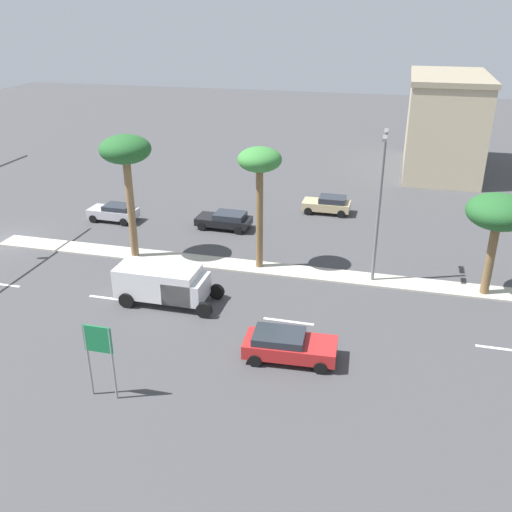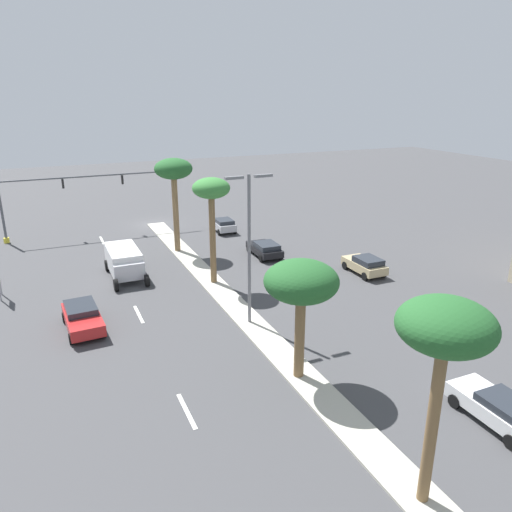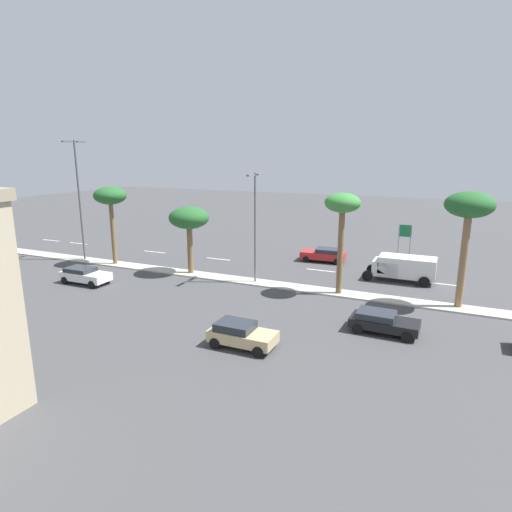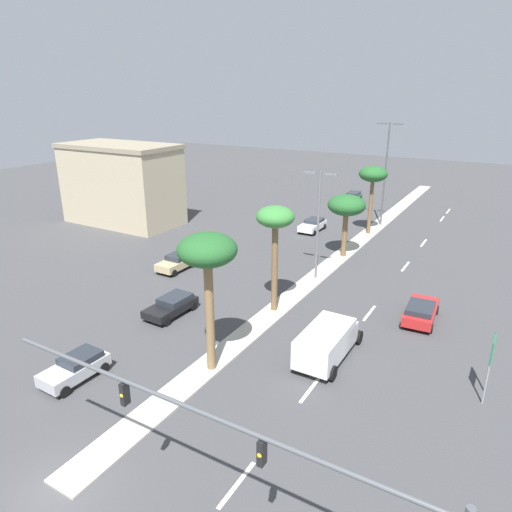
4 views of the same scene
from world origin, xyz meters
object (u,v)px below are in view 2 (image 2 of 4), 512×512
object	(u,v)px
sedan_black_leading	(265,248)
palm_tree_trailing	(174,173)
traffic_signal_gantry	(51,197)
palm_tree_outboard	(301,284)
sedan_tan_left	(365,265)
box_truck	(125,262)
palm_tree_rear	(445,332)
sedan_red_near	(82,317)
street_lamp_outboard	(249,238)
sedan_white_rear	(500,408)
sedan_silver_front	(223,224)
palm_tree_leading	(211,194)

from	to	relation	value
sedan_black_leading	palm_tree_trailing	bearing A→B (deg)	-33.33
traffic_signal_gantry	palm_tree_outboard	distance (m)	33.31
palm_tree_outboard	palm_tree_trailing	bearing A→B (deg)	-89.65
sedan_tan_left	box_truck	bearing A→B (deg)	-21.81
palm_tree_rear	sedan_red_near	bearing A→B (deg)	-62.85
palm_tree_rear	sedan_red_near	xyz separation A→B (m)	(9.64, -18.79, -5.91)
street_lamp_outboard	sedan_black_leading	bearing A→B (deg)	-119.04
sedan_white_rear	box_truck	xyz separation A→B (m)	(11.77, -24.68, 0.49)
palm_tree_rear	sedan_silver_front	xyz separation A→B (m)	(-5.75, -35.91, -5.92)
sedan_black_leading	sedan_white_rear	size ratio (longest dim) A/B	0.98
palm_tree_outboard	sedan_white_rear	distance (m)	10.14
palm_tree_trailing	box_truck	distance (m)	9.22
palm_tree_trailing	palm_tree_rear	distance (m)	31.27
palm_tree_outboard	sedan_silver_front	distance (m)	28.16
box_truck	sedan_red_near	bearing A→B (deg)	63.90
traffic_signal_gantry	palm_tree_rear	bearing A→B (deg)	104.06
sedan_black_leading	sedan_tan_left	size ratio (longest dim) A/B	1.09
palm_tree_leading	sedan_red_near	size ratio (longest dim) A/B	1.72
palm_tree_leading	box_truck	distance (m)	9.08
palm_tree_leading	sedan_white_rear	xyz separation A→B (m)	(-5.91, 20.60, -6.09)
traffic_signal_gantry	sedan_red_near	size ratio (longest dim) A/B	3.77
palm_tree_rear	sedan_red_near	size ratio (longest dim) A/B	1.67
palm_tree_rear	street_lamp_outboard	xyz separation A→B (m)	(0.08, -15.32, -1.12)
sedan_black_leading	palm_tree_leading	bearing A→B (deg)	34.28
palm_tree_outboard	sedan_red_near	xyz separation A→B (m)	(9.43, -10.05, -4.35)
sedan_black_leading	sedan_white_rear	distance (m)	24.84
palm_tree_outboard	sedan_black_leading	world-z (taller)	palm_tree_outboard
sedan_silver_front	sedan_red_near	distance (m)	23.02
sedan_black_leading	box_truck	xyz separation A→B (m)	(12.09, 0.15, 0.52)
palm_tree_trailing	sedan_white_rear	world-z (taller)	palm_tree_trailing
sedan_tan_left	sedan_white_rear	size ratio (longest dim) A/B	0.90
sedan_silver_front	box_truck	bearing A→B (deg)	38.61
traffic_signal_gantry	palm_tree_leading	world-z (taller)	palm_tree_leading
sedan_red_near	street_lamp_outboard	bearing A→B (deg)	160.04
sedan_tan_left	sedan_red_near	xyz separation A→B (m)	(21.39, 0.92, -0.00)
traffic_signal_gantry	box_truck	world-z (taller)	traffic_signal_gantry
street_lamp_outboard	palm_tree_outboard	bearing A→B (deg)	88.94
palm_tree_leading	sedan_black_leading	xyz separation A→B (m)	(-6.22, -4.24, -6.12)
sedan_silver_front	box_truck	size ratio (longest dim) A/B	0.65
palm_tree_leading	street_lamp_outboard	size ratio (longest dim) A/B	0.86
traffic_signal_gantry	box_truck	distance (m)	14.76
sedan_silver_front	sedan_white_rear	xyz separation A→B (m)	(-0.27, 33.87, -0.01)
traffic_signal_gantry	palm_tree_outboard	size ratio (longest dim) A/B	2.82
sedan_silver_front	sedan_tan_left	distance (m)	17.27
palm_tree_outboard	sedan_silver_front	bearing A→B (deg)	-102.36
palm_tree_outboard	sedan_silver_front	world-z (taller)	palm_tree_outboard
palm_tree_outboard	palm_tree_rear	size ratio (longest dim) A/B	0.80
palm_tree_trailing	street_lamp_outboard	distance (m)	16.02
palm_tree_rear	sedan_white_rear	size ratio (longest dim) A/B	1.77
palm_tree_outboard	sedan_white_rear	world-z (taller)	palm_tree_outboard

